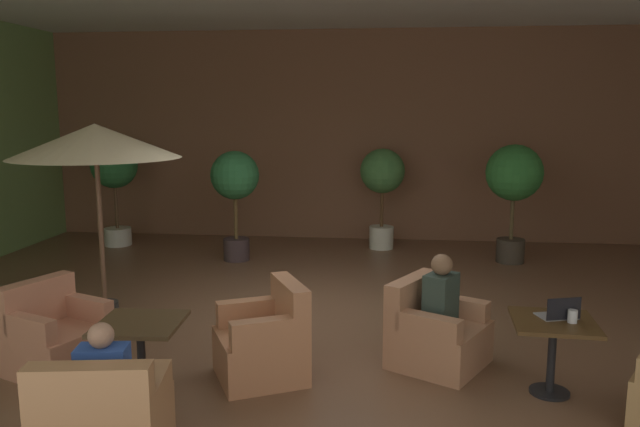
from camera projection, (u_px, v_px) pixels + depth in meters
The scene contains 17 objects.
ground_plane at pixel (316, 319), 7.32m from camera, with size 11.31×9.43×0.02m, color brown.
wall_back_brick at pixel (345, 136), 11.58m from camera, with size 11.31×0.08×3.86m, color brown.
cafe_table_front_left at pixel (553, 336), 5.30m from camera, with size 0.72×0.72×0.66m.
armchair_front_left_north at pixel (435, 334), 5.96m from camera, with size 1.08×1.09×0.82m.
cafe_table_front_right at pixel (141, 341), 5.26m from camera, with size 0.73×0.73×0.66m.
armchair_front_right_north at pixel (265, 343), 5.66m from camera, with size 0.99×0.99×0.88m.
armchair_front_right_east at pixel (56, 339), 5.81m from camera, with size 0.96×0.98×0.84m.
armchair_front_right_south at pixel (104, 425), 4.23m from camera, with size 0.90×0.90×0.85m.
patio_umbrella_tall_red at pixel (95, 142), 7.34m from camera, with size 2.00×2.00×2.26m.
potted_tree_left_corner at pixel (382, 180), 10.78m from camera, with size 0.77×0.77×1.76m.
potted_tree_mid_left at pixel (514, 180), 9.78m from camera, with size 0.89×0.89×1.89m.
potted_tree_mid_right at pixel (235, 184), 9.93m from camera, with size 0.78×0.78×1.77m.
potted_tree_right_corner at pixel (115, 174), 11.03m from camera, with size 0.82×0.82×1.86m.
patron_blue_shirt at pixel (441, 293), 5.87m from camera, with size 0.37×0.41×0.68m.
patron_by_window at pixel (103, 370), 4.21m from camera, with size 0.37×0.25×0.59m.
iced_drink_cup at pixel (573, 316), 5.21m from camera, with size 0.08×0.08×0.11m, color silver.
open_laptop at pixel (560, 313), 5.31m from camera, with size 0.36×0.30×0.20m.
Camera 1 is at (0.82, -6.96, 2.43)m, focal length 34.94 mm.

